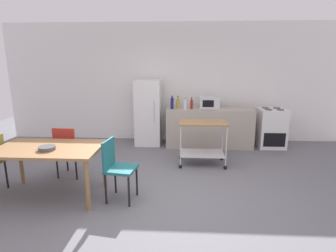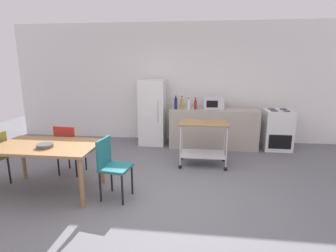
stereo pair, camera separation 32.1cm
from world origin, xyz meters
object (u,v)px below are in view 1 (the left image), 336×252
refrigerator (148,113)px  microwave (209,103)px  dining_table (49,153)px  kitchen_cart (203,136)px  fruit_bowl (47,148)px  bottle_olive_oil (172,103)px  stove_oven (271,128)px  chair_teal (117,165)px  bottle_sesame_oil (185,104)px  bottle_soy_sauce (178,103)px  chair_red (68,148)px  bottle_soda (192,104)px

refrigerator → microwave: size_ratio=3.37×
dining_table → kitchen_cart: bearing=31.4°
fruit_bowl → dining_table: bearing=112.1°
fruit_bowl → bottle_olive_oil: bearing=58.5°
stove_oven → bottle_olive_oil: bearing=-177.6°
chair_teal → bottle_olive_oil: 2.75m
chair_teal → bottle_sesame_oil: (0.98, 2.60, 0.49)m
stove_oven → refrigerator: (-2.90, 0.08, 0.32)m
dining_table → microwave: bearing=46.8°
bottle_olive_oil → microwave: 0.88m
refrigerator → bottle_sesame_oil: (0.88, -0.20, 0.24)m
bottle_soy_sauce → refrigerator: bearing=172.2°
chair_teal → kitchen_cart: chair_teal is taller
chair_teal → kitchen_cart: size_ratio=0.98×
chair_teal → refrigerator: bearing=6.8°
dining_table → stove_oven: stove_oven is taller
refrigerator → microwave: refrigerator is taller
chair_red → microwave: size_ratio=1.93×
kitchen_cart → fruit_bowl: size_ratio=3.90×
bottle_sesame_oil → bottle_soda: size_ratio=0.99×
chair_teal → microwave: bearing=-20.3°
dining_table → bottle_olive_oil: bottle_olive_oil is taller
microwave → fruit_bowl: (-2.51, -2.84, -0.25)m
refrigerator → bottle_sesame_oil: 0.93m
dining_table → stove_oven: bearing=33.5°
dining_table → fruit_bowl: fruit_bowl is taller
chair_teal → microwave: 3.22m
fruit_bowl → chair_red: bearing=94.4°
chair_red → microwave: microwave is taller
chair_teal → refrigerator: size_ratio=0.57×
chair_red → bottle_sesame_oil: (2.00, 1.85, 0.49)m
bottle_sesame_oil → kitchen_cart: bearing=-73.4°
chair_red → bottle_soy_sauce: bearing=-128.8°
stove_oven → bottle_olive_oil: (-2.32, -0.10, 0.58)m
bottle_soy_sauce → bottle_sesame_oil: 0.20m
bottle_sesame_oil → fruit_bowl: bottle_sesame_oil is taller
kitchen_cart → chair_teal: bearing=-131.6°
dining_table → chair_red: bearing=91.1°
chair_teal → stove_oven: size_ratio=0.97×
dining_table → bottle_olive_oil: (1.69, 2.55, 0.36)m
chair_red → chair_teal: bearing=148.2°
chair_teal → stove_oven: (3.00, 2.71, -0.07)m
stove_oven → bottle_soda: (-1.87, -0.08, 0.56)m
bottle_olive_oil → refrigerator: bearing=162.7°
dining_table → chair_red: (-0.01, 0.68, -0.15)m
bottle_olive_oil → chair_red: bearing=-132.3°
bottle_olive_oil → fruit_bowl: bottle_olive_oil is taller
kitchen_cart → bottle_soda: 1.25m
refrigerator → bottle_soy_sauce: 0.76m
bottle_olive_oil → bottle_soy_sauce: bottle_olive_oil is taller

